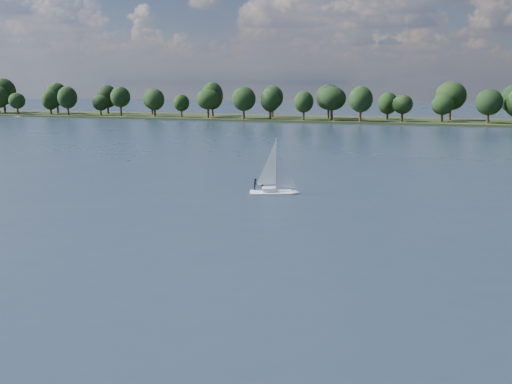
% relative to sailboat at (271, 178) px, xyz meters
% --- Properties ---
extents(ground, '(700.00, 700.00, 0.00)m').
position_rel_sailboat_xyz_m(ground, '(7.58, 46.73, -2.27)').
color(ground, '#233342').
rests_on(ground, ground).
extents(far_shore, '(660.00, 40.00, 1.50)m').
position_rel_sailboat_xyz_m(far_shore, '(7.58, 158.73, -2.27)').
color(far_shore, black).
rests_on(far_shore, ground).
extents(sailboat, '(6.40, 3.74, 8.14)m').
position_rel_sailboat_xyz_m(sailboat, '(0.00, 0.00, 0.00)').
color(sailboat, white).
rests_on(sailboat, ground).
extents(pontoon, '(4.37, 2.91, 0.50)m').
position_rel_sailboat_xyz_m(pontoon, '(-159.36, 137.86, -2.27)').
color(pontoon, '#56595B').
rests_on(pontoon, ground).
extents(treeline, '(562.15, 73.83, 18.69)m').
position_rel_sailboat_xyz_m(treeline, '(1.53, 154.86, 5.78)').
color(treeline, black).
rests_on(treeline, ground).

